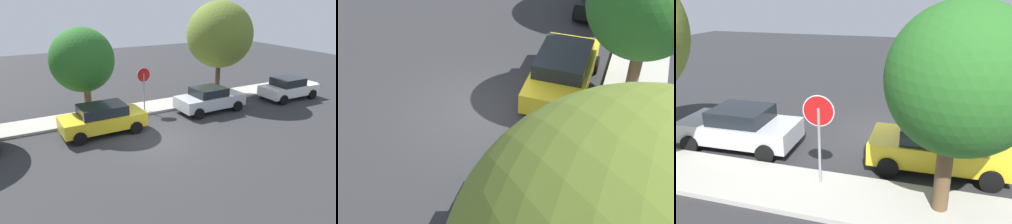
# 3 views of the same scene
# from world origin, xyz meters

# --- Properties ---
(ground_plane) EXTENTS (60.00, 60.00, 0.00)m
(ground_plane) POSITION_xyz_m (0.00, 0.00, 0.00)
(ground_plane) COLOR #2D2D30
(sidewalk_curb) EXTENTS (32.00, 2.10, 0.14)m
(sidewalk_curb) POSITION_xyz_m (0.00, 4.62, 0.07)
(sidewalk_curb) COLOR #B2ADA3
(sidewalk_curb) RESTS_ON ground_plane
(stop_sign) EXTENTS (0.87, 0.09, 2.71)m
(stop_sign) POSITION_xyz_m (1.13, 4.16, 1.89)
(stop_sign) COLOR gray
(stop_sign) RESTS_ON ground_plane
(parked_car_yellow) EXTENTS (4.23, 2.14, 1.49)m
(parked_car_yellow) POSITION_xyz_m (-2.04, 2.22, 0.78)
(parked_car_yellow) COLOR yellow
(parked_car_yellow) RESTS_ON ground_plane
(street_tree_mid_block) EXTENTS (3.43, 3.43, 5.13)m
(street_tree_mid_block) POSITION_xyz_m (-2.31, 4.37, 3.40)
(street_tree_mid_block) COLOR brown
(street_tree_mid_block) RESTS_ON ground_plane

